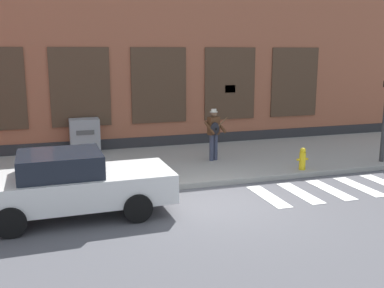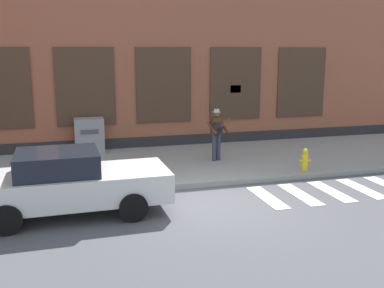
{
  "view_description": "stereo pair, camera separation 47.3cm",
  "coord_description": "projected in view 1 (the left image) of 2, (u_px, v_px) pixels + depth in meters",
  "views": [
    {
      "loc": [
        -4.02,
        -10.06,
        3.79
      ],
      "look_at": [
        -0.24,
        1.73,
        1.21
      ],
      "focal_mm": 42.0,
      "sensor_mm": 36.0,
      "label": 1
    },
    {
      "loc": [
        -3.57,
        -10.19,
        3.79
      ],
      "look_at": [
        -0.24,
        1.73,
        1.21
      ],
      "focal_mm": 42.0,
      "sensor_mm": 36.0,
      "label": 2
    }
  ],
  "objects": [
    {
      "name": "fire_hydrant",
      "position": [
        302.0,
        159.0,
        13.91
      ],
      "size": [
        0.38,
        0.2,
        0.7
      ],
      "color": "gold",
      "rests_on": "sidewalk"
    },
    {
      "name": "ground_plane",
      "position": [
        222.0,
        204.0,
        11.35
      ],
      "size": [
        160.0,
        160.0,
        0.0
      ],
      "primitive_type": "plane",
      "color": "#4C4C51"
    },
    {
      "name": "building_backdrop",
      "position": [
        147.0,
        52.0,
        18.58
      ],
      "size": [
        28.0,
        4.06,
        7.49
      ],
      "color": "#99563D",
      "rests_on": "ground"
    },
    {
      "name": "crosswalk",
      "position": [
        345.0,
        188.0,
        12.59
      ],
      "size": [
        5.2,
        1.9,
        0.01
      ],
      "color": "silver",
      "rests_on": "ground"
    },
    {
      "name": "utility_box",
      "position": [
        85.0,
        136.0,
        16.05
      ],
      "size": [
        1.04,
        0.65,
        1.26
      ],
      "color": "gray",
      "rests_on": "sidewalk"
    },
    {
      "name": "red_car",
      "position": [
        70.0,
        184.0,
        10.37
      ],
      "size": [
        4.63,
        2.05,
        1.53
      ],
      "color": "silver",
      "rests_on": "ground"
    },
    {
      "name": "sidewalk",
      "position": [
        178.0,
        163.0,
        15.07
      ],
      "size": [
        28.0,
        5.15,
        0.16
      ],
      "color": "gray",
      "rests_on": "ground"
    },
    {
      "name": "busker",
      "position": [
        214.0,
        131.0,
        14.96
      ],
      "size": [
        0.78,
        0.65,
        1.74
      ],
      "color": "#33384C",
      "rests_on": "sidewalk"
    }
  ]
}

